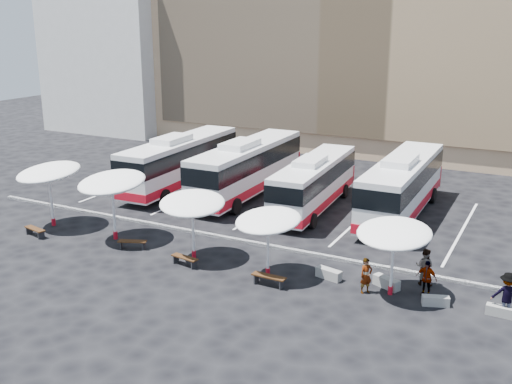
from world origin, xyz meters
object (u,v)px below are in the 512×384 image
at_px(sunshade_0, 49,173).
at_px(conc_bench_3, 500,311).
at_px(wood_bench_3, 269,278).
at_px(conc_bench_0, 329,274).
at_px(passenger_2, 426,278).
at_px(conc_bench_2, 435,301).
at_px(wood_bench_2, 185,259).
at_px(bus_1, 247,166).
at_px(sunshade_4, 394,233).
at_px(bus_3, 402,184).
at_px(passenger_3, 507,294).
at_px(bus_0, 181,160).
at_px(wood_bench_1, 132,243).
at_px(passenger_0, 366,276).
at_px(sunshade_1, 112,182).
at_px(sunshade_2, 192,203).
at_px(passenger_1, 425,267).
at_px(sunshade_3, 268,221).
at_px(bus_2, 314,182).
at_px(conc_bench_1, 386,282).
at_px(wood_bench_0, 35,230).

xyz_separation_m(sunshade_0, conc_bench_3, (25.12, 0.19, -3.07)).
xyz_separation_m(wood_bench_3, conc_bench_0, (2.19, 2.04, -0.15)).
relative_size(wood_bench_3, passenger_2, 1.00).
distance_m(conc_bench_0, conc_bench_2, 5.13).
height_order(wood_bench_2, conc_bench_3, wood_bench_2).
height_order(bus_1, sunshade_4, bus_1).
relative_size(bus_3, conc_bench_3, 10.91).
bearing_deg(passenger_3, conc_bench_3, 30.29).
relative_size(sunshade_0, conc_bench_2, 4.19).
relative_size(bus_0, passenger_2, 7.60).
relative_size(conc_bench_2, passenger_3, 0.60).
bearing_deg(bus_1, passenger_3, -31.93).
relative_size(wood_bench_1, passenger_0, 0.95).
relative_size(sunshade_0, wood_bench_3, 2.90).
relative_size(sunshade_1, sunshade_2, 0.96).
relative_size(sunshade_2, passenger_1, 2.49).
relative_size(sunshade_1, sunshade_4, 1.21).
bearing_deg(sunshade_4, bus_0, 150.18).
xyz_separation_m(bus_1, passenger_0, (12.17, -11.39, -1.23)).
bearing_deg(conc_bench_0, bus_0, 146.34).
height_order(conc_bench_2, conc_bench_3, conc_bench_2).
distance_m(bus_3, sunshade_3, 12.65).
bearing_deg(bus_2, conc_bench_1, -55.66).
relative_size(wood_bench_2, passenger_3, 0.82).
bearing_deg(bus_3, sunshade_1, -139.45).
bearing_deg(sunshade_3, wood_bench_0, -174.97).
xyz_separation_m(conc_bench_0, passenger_0, (2.02, -0.69, 0.59)).
relative_size(bus_0, sunshade_1, 2.95).
height_order(sunshade_2, conc_bench_3, sunshade_2).
height_order(sunshade_4, conc_bench_3, sunshade_4).
bearing_deg(passenger_1, sunshade_1, 12.26).
bearing_deg(bus_3, wood_bench_2, -121.14).
xyz_separation_m(sunshade_2, wood_bench_1, (-3.63, -0.47, -2.60)).
relative_size(wood_bench_0, conc_bench_0, 1.27).
relative_size(bus_2, wood_bench_0, 7.04).
bearing_deg(wood_bench_3, bus_0, 137.09).
bearing_deg(wood_bench_2, sunshade_3, 11.26).
bearing_deg(passenger_3, conc_bench_1, -13.05).
bearing_deg(bus_0, conc_bench_3, -26.19).
distance_m(wood_bench_3, passenger_2, 7.09).
height_order(bus_0, sunshade_0, bus_0).
xyz_separation_m(bus_0, passenger_0, (17.48, -10.98, -1.20)).
height_order(bus_1, bus_2, bus_1).
distance_m(bus_2, conc_bench_3, 16.18).
xyz_separation_m(bus_3, wood_bench_1, (-11.37, -12.44, -1.66)).
height_order(sunshade_1, wood_bench_3, sunshade_1).
bearing_deg(bus_1, passenger_2, -36.44).
bearing_deg(wood_bench_0, bus_3, 37.41).
bearing_deg(passenger_3, passenger_1, -30.59).
bearing_deg(sunshade_0, bus_0, 79.60).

